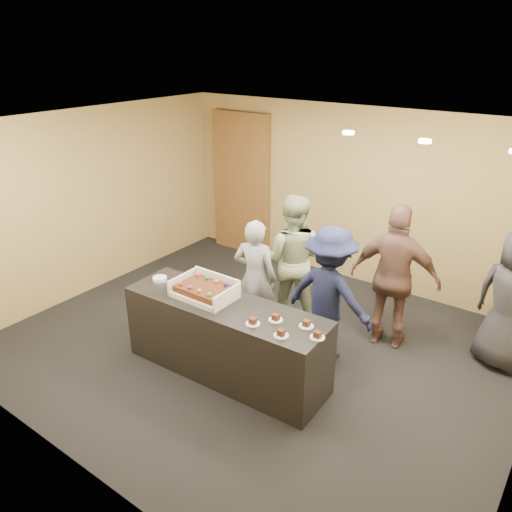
# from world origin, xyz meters

# --- Properties ---
(room) EXTENTS (6.04, 6.00, 2.70)m
(room) POSITION_xyz_m (0.00, 0.00, 1.35)
(room) COLOR black
(room) RESTS_ON ground
(serving_counter) EXTENTS (2.42, 0.79, 0.90)m
(serving_counter) POSITION_xyz_m (0.02, -0.64, 0.45)
(serving_counter) COLOR black
(serving_counter) RESTS_ON floor
(storage_cabinet) EXTENTS (1.12, 0.15, 2.46)m
(storage_cabinet) POSITION_xyz_m (-2.09, 2.41, 1.23)
(storage_cabinet) COLOR brown
(storage_cabinet) RESTS_ON floor
(cake_box) EXTENTS (0.69, 0.47, 0.20)m
(cake_box) POSITION_xyz_m (-0.28, -0.61, 0.95)
(cake_box) COLOR white
(cake_box) RESTS_ON serving_counter
(sheet_cake) EXTENTS (0.58, 0.40, 0.11)m
(sheet_cake) POSITION_xyz_m (-0.28, -0.64, 1.00)
(sheet_cake) COLOR #3D190D
(sheet_cake) RESTS_ON cake_box
(plate_stack) EXTENTS (0.17, 0.17, 0.04)m
(plate_stack) POSITION_xyz_m (-0.98, -0.65, 0.92)
(plate_stack) COLOR white
(plate_stack) RESTS_ON serving_counter
(slice_a) EXTENTS (0.15, 0.15, 0.07)m
(slice_a) POSITION_xyz_m (0.51, -0.79, 0.92)
(slice_a) COLOR white
(slice_a) RESTS_ON serving_counter
(slice_b) EXTENTS (0.15, 0.15, 0.07)m
(slice_b) POSITION_xyz_m (0.66, -0.59, 0.92)
(slice_b) COLOR white
(slice_b) RESTS_ON serving_counter
(slice_c) EXTENTS (0.15, 0.15, 0.07)m
(slice_c) POSITION_xyz_m (0.87, -0.81, 0.92)
(slice_c) COLOR white
(slice_c) RESTS_ON serving_counter
(slice_d) EXTENTS (0.15, 0.15, 0.07)m
(slice_d) POSITION_xyz_m (0.98, -0.51, 0.92)
(slice_d) COLOR white
(slice_d) RESTS_ON serving_counter
(slice_e) EXTENTS (0.15, 0.15, 0.07)m
(slice_e) POSITION_xyz_m (1.17, -0.63, 0.92)
(slice_e) COLOR white
(slice_e) RESTS_ON serving_counter
(person_server_grey) EXTENTS (0.65, 0.51, 1.55)m
(person_server_grey) POSITION_xyz_m (-0.24, 0.29, 0.78)
(person_server_grey) COLOR gray
(person_server_grey) RESTS_ON floor
(person_sage_man) EXTENTS (1.04, 0.93, 1.77)m
(person_sage_man) POSITION_xyz_m (-0.05, 0.86, 0.88)
(person_sage_man) COLOR #94A27A
(person_sage_man) RESTS_ON floor
(person_navy_man) EXTENTS (1.10, 0.66, 1.67)m
(person_navy_man) POSITION_xyz_m (0.79, 0.34, 0.83)
(person_navy_man) COLOR #151A3C
(person_navy_man) RESTS_ON floor
(person_brown_extra) EXTENTS (1.13, 0.61, 1.84)m
(person_brown_extra) POSITION_xyz_m (1.29, 1.04, 0.92)
(person_brown_extra) COLOR brown
(person_brown_extra) RESTS_ON floor
(person_dark_suit) EXTENTS (0.95, 0.75, 1.70)m
(person_dark_suit) POSITION_xyz_m (2.53, 1.41, 0.85)
(person_dark_suit) COLOR #29292E
(person_dark_suit) RESTS_ON floor
(ceiling_spotlights) EXTENTS (1.72, 0.12, 0.03)m
(ceiling_spotlights) POSITION_xyz_m (1.60, 0.50, 2.67)
(ceiling_spotlights) COLOR #FFEAC6
(ceiling_spotlights) RESTS_ON ceiling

